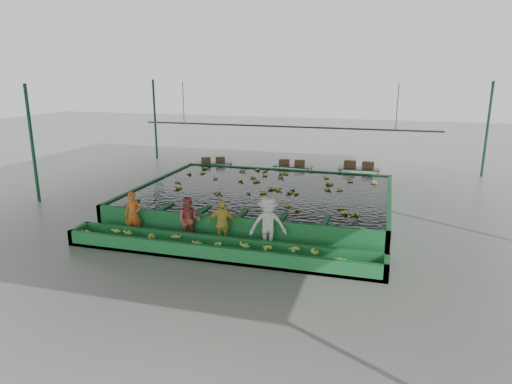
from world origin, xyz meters
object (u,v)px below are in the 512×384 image
(worker_a, at_px, (133,215))
(packing_table_right, at_px, (358,177))
(worker_b, at_px, (189,220))
(worker_d, at_px, (268,225))
(box_stack_right, at_px, (359,168))
(packing_table_mid, at_px, (293,174))
(flotation_tank, at_px, (263,199))
(worker_c, at_px, (222,224))
(sorting_trough, at_px, (218,249))
(box_stack_left, at_px, (213,162))
(packing_table_left, at_px, (214,170))
(box_stack_mid, at_px, (292,165))

(worker_a, relative_size, packing_table_right, 0.79)
(worker_b, xyz_separation_m, worker_d, (2.66, -0.00, 0.11))
(worker_d, relative_size, box_stack_right, 1.26)
(packing_table_mid, height_order, box_stack_right, box_stack_right)
(flotation_tank, bearing_deg, worker_c, -92.38)
(sorting_trough, distance_m, packing_table_right, 10.81)
(worker_b, bearing_deg, box_stack_left, 89.56)
(sorting_trough, relative_size, worker_d, 5.57)
(worker_d, xyz_separation_m, box_stack_left, (-5.31, 8.92, -0.01))
(flotation_tank, distance_m, box_stack_left, 6.10)
(worker_a, bearing_deg, sorting_trough, -33.83)
(worker_a, bearing_deg, worker_d, -20.42)
(packing_table_mid, xyz_separation_m, box_stack_left, (-4.17, -0.43, 0.45))
(packing_table_left, relative_size, packing_table_right, 0.97)
(worker_a, height_order, worker_c, worker_a)
(worker_b, bearing_deg, packing_table_right, 46.25)
(packing_table_left, distance_m, box_stack_left, 0.45)
(worker_b, relative_size, worker_d, 0.87)
(packing_table_right, distance_m, box_stack_left, 7.44)
(worker_c, relative_size, box_stack_right, 1.10)
(worker_c, height_order, packing_table_mid, worker_c)
(worker_d, distance_m, box_stack_right, 9.76)
(box_stack_left, xyz_separation_m, box_stack_mid, (4.09, 0.45, -0.02))
(packing_table_mid, xyz_separation_m, box_stack_mid, (-0.08, 0.03, 0.44))
(flotation_tank, xyz_separation_m, packing_table_left, (-3.95, 4.68, -0.01))
(packing_table_right, xyz_separation_m, box_stack_mid, (-3.32, -0.07, 0.41))
(sorting_trough, height_order, packing_table_mid, packing_table_mid)
(worker_d, height_order, box_stack_left, worker_d)
(sorting_trough, bearing_deg, packing_table_left, 111.96)
(packing_table_left, xyz_separation_m, packing_table_right, (7.40, 0.46, 0.01))
(packing_table_right, xyz_separation_m, box_stack_left, (-7.41, -0.53, 0.43))
(worker_a, height_order, box_stack_left, worker_a)
(worker_d, bearing_deg, packing_table_left, 100.71)
(packing_table_left, relative_size, box_stack_left, 1.60)
(packing_table_left, xyz_separation_m, box_stack_mid, (4.08, 0.39, 0.43))
(box_stack_right, bearing_deg, worker_d, -102.39)
(packing_table_left, bearing_deg, worker_d, -59.49)
(box_stack_left, distance_m, box_stack_mid, 4.12)
(sorting_trough, relative_size, packing_table_left, 5.14)
(worker_b, distance_m, box_stack_right, 10.65)
(box_stack_left, bearing_deg, worker_c, -67.02)
(worker_c, height_order, packing_table_right, worker_c)
(worker_c, relative_size, box_stack_mid, 1.22)
(worker_a, distance_m, box_stack_mid, 10.00)
(flotation_tank, bearing_deg, packing_table_right, 56.14)
(sorting_trough, xyz_separation_m, packing_table_right, (3.45, 10.24, 0.21))
(worker_c, relative_size, packing_table_left, 0.81)
(worker_b, bearing_deg, box_stack_mid, 64.27)
(flotation_tank, distance_m, worker_b, 4.51)
(sorting_trough, bearing_deg, packing_table_mid, 88.81)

